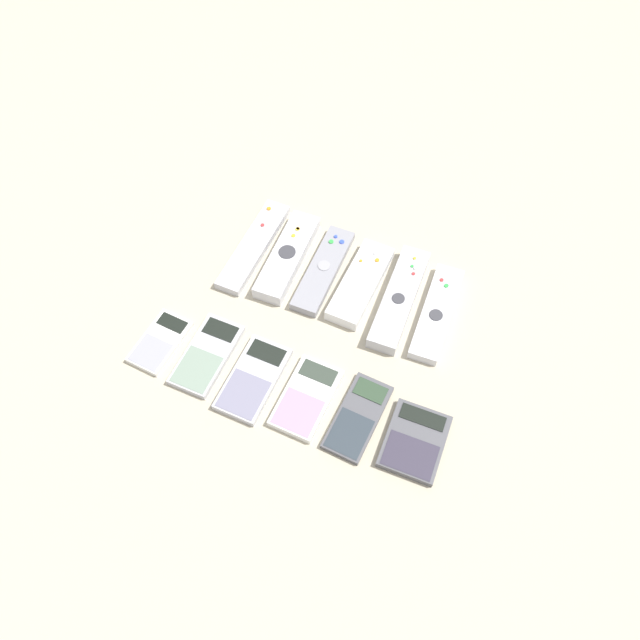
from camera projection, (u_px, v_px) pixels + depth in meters
name	position (u px, v px, depth m)	size (l,w,h in m)	color
ground_plane	(311.00, 341.00, 1.05)	(3.00, 3.00, 0.00)	#B2A88E
remote_0	(254.00, 246.00, 1.15)	(0.05, 0.22, 0.02)	#B7B7BC
remote_1	(288.00, 257.00, 1.13)	(0.06, 0.20, 0.03)	silver
remote_2	(323.00, 270.00, 1.12)	(0.05, 0.19, 0.02)	gray
remote_3	(361.00, 283.00, 1.10)	(0.06, 0.18, 0.03)	white
remote_4	(399.00, 298.00, 1.08)	(0.06, 0.21, 0.03)	#B7B7BC
remote_5	(437.00, 313.00, 1.07)	(0.06, 0.20, 0.02)	silver
calculator_0	(160.00, 342.00, 1.04)	(0.07, 0.11, 0.01)	silver
calculator_1	(207.00, 355.00, 1.03)	(0.07, 0.14, 0.01)	#B2B2B7
calculator_2	(254.00, 379.00, 1.01)	(0.08, 0.14, 0.01)	#B2B2B7
calculator_3	(307.00, 397.00, 0.99)	(0.08, 0.13, 0.01)	silver
calculator_4	(358.00, 417.00, 0.97)	(0.07, 0.14, 0.01)	#4C4C51
calculator_5	(415.00, 441.00, 0.95)	(0.09, 0.12, 0.01)	#4C4C51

